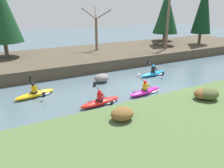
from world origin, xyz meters
TOP-DOWN VIEW (x-y plane):
  - ground_plane at (0.00, 0.00)m, footprint 90.00×90.00m
  - riverbank_near at (0.00, -5.60)m, footprint 44.00×6.00m
  - riverbank_far at (0.00, 10.01)m, footprint 44.00×9.02m
  - conifer_tree_left at (9.39, 9.71)m, footprint 3.06×3.06m
  - conifer_tree_mid_left at (11.91, 12.71)m, footprint 2.94×2.94m
  - conifer_tree_centre at (13.88, 8.13)m, footprint 2.40×2.40m
  - bare_tree_upstream at (0.53, 10.78)m, footprint 2.62×2.58m
  - bare_tree_mid_upstream at (7.90, 7.72)m, footprint 4.11×4.06m
  - shrub_clump_nearest at (-4.95, -4.15)m, footprint 1.07×0.89m
  - shrub_clump_second at (0.21, -4.21)m, footprint 1.08×0.90m
  - shrub_clump_third at (0.41, -4.39)m, footprint 1.19×0.99m
  - kayaker_lead at (2.29, 2.60)m, footprint 2.79×2.07m
  - kayaker_middle at (-0.82, -0.46)m, footprint 2.80×2.07m
  - kayaker_trailing at (-4.27, -0.58)m, footprint 2.79×2.07m
  - kayaker_far_back at (-7.57, 2.61)m, footprint 2.78×2.05m
  - boulder_midstream at (-2.51, 3.16)m, footprint 1.20×0.94m

SIDE VIEW (x-z plane):
  - ground_plane at x=0.00m, z-range 0.00..0.00m
  - kayaker_lead at x=2.29m, z-range -0.40..0.80m
  - kayaker_middle at x=-0.82m, z-range -0.40..0.80m
  - kayaker_trailing at x=-4.27m, z-range -0.40..0.80m
  - kayaker_far_back at x=-7.57m, z-range -0.40..0.80m
  - boulder_midstream at x=-2.51m, z-range 0.00..0.68m
  - riverbank_near at x=0.00m, z-range 0.00..0.86m
  - riverbank_far at x=0.00m, z-range 0.00..0.99m
  - shrub_clump_nearest at x=-4.95m, z-range 0.86..1.45m
  - shrub_clump_second at x=0.21m, z-range 0.86..1.45m
  - shrub_clump_third at x=0.41m, z-range 0.86..1.51m
  - bare_tree_upstream at x=0.53m, z-range 0.86..5.52m
  - bare_tree_mid_upstream at x=7.90m, z-range 0.77..8.27m
  - conifer_tree_left at x=9.39m, z-range 1.72..7.92m
  - conifer_tree_mid_left at x=11.91m, z-range 1.63..8.54m
  - conifer_tree_centre at x=13.88m, z-range 1.67..9.31m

